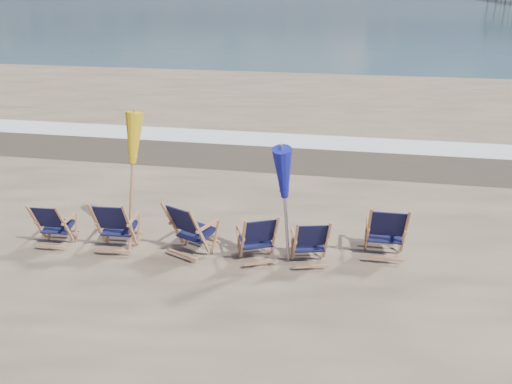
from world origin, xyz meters
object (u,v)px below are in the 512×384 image
beach_chair_3 (275,237)px  beach_chair_5 (405,234)px  beach_chair_4 (327,243)px  umbrella_blue (287,175)px  umbrella_yellow (127,147)px  beach_chair_1 (130,227)px  beach_chair_2 (200,234)px  beach_chair_0 (65,226)px

beach_chair_3 → beach_chair_5: 2.15m
beach_chair_4 → umbrella_blue: size_ratio=0.42×
beach_chair_5 → umbrella_yellow: bearing=3.7°
beach_chair_1 → umbrella_yellow: size_ratio=0.43×
beach_chair_3 → beach_chair_2: bearing=-14.3°
beach_chair_2 → beach_chair_3: bearing=-147.8°
beach_chair_0 → beach_chair_4: size_ratio=1.00×
beach_chair_4 → beach_chair_5: 1.31m
beach_chair_1 → umbrella_yellow: umbrella_yellow is taller
beach_chair_2 → umbrella_blue: size_ratio=0.49×
beach_chair_1 → beach_chair_5: 4.61m
beach_chair_0 → beach_chair_3: bearing=-179.4°
beach_chair_0 → beach_chair_1: beach_chair_1 is taller
beach_chair_0 → beach_chair_4: 4.51m
umbrella_yellow → beach_chair_5: bearing=3.8°
beach_chair_1 → beach_chair_5: size_ratio=0.98×
beach_chair_2 → umbrella_yellow: size_ratio=0.44×
beach_chair_4 → beach_chair_3: bearing=-14.0°
beach_chair_0 → beach_chair_2: beach_chair_2 is taller
beach_chair_3 → umbrella_yellow: bearing=-25.7°
beach_chair_4 → umbrella_blue: umbrella_blue is taller
umbrella_yellow → beach_chair_4: bearing=-1.5°
beach_chair_5 → umbrella_blue: umbrella_blue is taller
beach_chair_5 → beach_chair_4: bearing=17.2°
beach_chair_1 → beach_chair_2: (1.25, -0.06, 0.01)m
beach_chair_4 → umbrella_yellow: size_ratio=0.38×
beach_chair_0 → umbrella_blue: bearing=178.8°
beach_chair_4 → beach_chair_1: bearing=-11.3°
beach_chair_1 → umbrella_blue: umbrella_blue is taller
beach_chair_2 → beach_chair_5: size_ratio=1.00×
beach_chair_2 → umbrella_yellow: bearing=9.8°
beach_chair_0 → beach_chair_3: 3.65m
beach_chair_0 → umbrella_yellow: 1.86m
beach_chair_3 → umbrella_yellow: umbrella_yellow is taller
beach_chair_1 → beach_chair_4: bearing=178.6°
beach_chair_3 → beach_chair_5: size_ratio=0.90×
beach_chair_2 → beach_chair_3: beach_chair_2 is taller
beach_chair_3 → beach_chair_5: beach_chair_5 is taller
beach_chair_1 → beach_chair_5: beach_chair_5 is taller
beach_chair_3 → umbrella_blue: 1.18m
beach_chair_0 → umbrella_blue: (3.83, 0.09, 1.18)m
beach_chair_1 → beach_chair_3: size_ratio=1.08×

